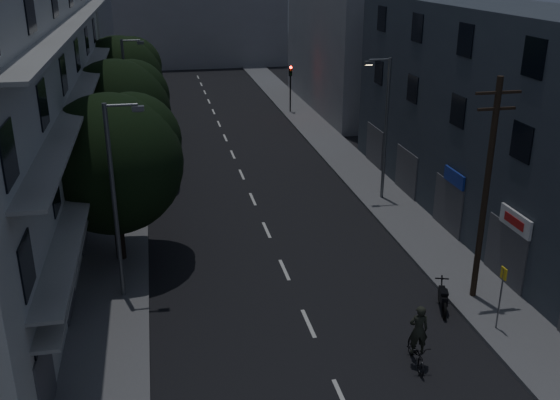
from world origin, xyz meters
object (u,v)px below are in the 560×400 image
object	(u,v)px
utility_pole	(486,188)
motorcycle	(443,299)
cyclist	(417,345)
bus_stop_sign	(502,287)

from	to	relation	value
utility_pole	motorcycle	size ratio (longest dim) A/B	4.89
utility_pole	motorcycle	distance (m)	4.71
motorcycle	cyclist	world-z (taller)	cyclist
cyclist	bus_stop_sign	bearing A→B (deg)	25.90
utility_pole	motorcycle	bearing A→B (deg)	-160.51
utility_pole	cyclist	size ratio (longest dim) A/B	3.89
bus_stop_sign	motorcycle	distance (m)	2.67
bus_stop_sign	cyclist	size ratio (longest dim) A/B	1.09
motorcycle	bus_stop_sign	bearing A→B (deg)	-36.85
bus_stop_sign	utility_pole	bearing A→B (deg)	82.41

